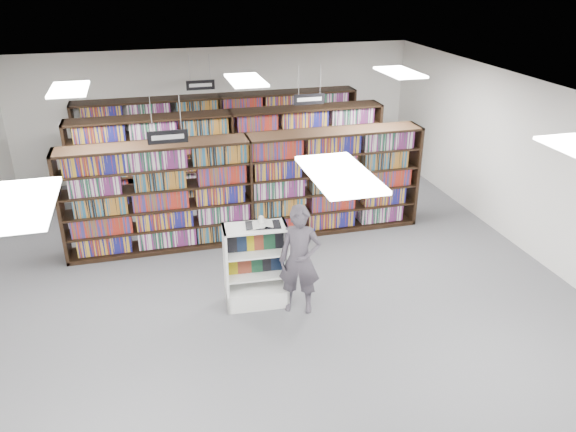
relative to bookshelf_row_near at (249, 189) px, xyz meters
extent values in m
plane|color=#4D4D52|center=(0.00, -2.00, -1.05)|extent=(12.00, 12.00, 0.00)
cube|color=white|center=(0.00, -2.00, 2.15)|extent=(10.00, 12.00, 0.10)
cube|color=white|center=(0.00, 4.00, 0.55)|extent=(10.00, 0.10, 3.20)
cube|color=white|center=(5.00, -2.00, 0.55)|extent=(0.10, 12.00, 3.20)
cube|color=black|center=(0.00, 0.00, 0.00)|extent=(7.00, 0.60, 2.10)
cube|color=maroon|center=(0.00, 0.00, 0.00)|extent=(6.88, 0.42, 1.98)
cube|color=black|center=(0.00, 2.00, 0.00)|extent=(7.00, 0.60, 2.10)
cube|color=maroon|center=(0.00, 2.00, 0.00)|extent=(6.88, 0.42, 1.98)
cube|color=black|center=(0.00, 3.70, 0.00)|extent=(7.00, 0.60, 2.10)
cube|color=maroon|center=(0.00, 3.70, 0.00)|extent=(6.88, 0.42, 1.98)
cylinder|color=#B2B2B7|center=(-1.73, -1.00, 1.86)|extent=(0.01, 0.01, 0.58)
cylinder|color=#B2B2B7|center=(-1.27, -1.00, 1.86)|extent=(0.01, 0.01, 0.58)
cube|color=black|center=(-1.50, -1.00, 1.46)|extent=(0.65, 0.02, 0.22)
cube|color=white|center=(-1.50, -1.01, 1.46)|extent=(0.52, 0.00, 0.08)
cylinder|color=#B2B2B7|center=(1.27, 1.00, 1.86)|extent=(0.01, 0.01, 0.58)
cylinder|color=#B2B2B7|center=(1.73, 1.00, 1.86)|extent=(0.01, 0.01, 0.58)
cube|color=black|center=(1.50, 1.00, 1.46)|extent=(0.65, 0.02, 0.22)
cube|color=white|center=(1.50, 0.99, 1.46)|extent=(0.52, 0.00, 0.08)
cylinder|color=#B2B2B7|center=(-0.73, 3.00, 1.86)|extent=(0.01, 0.01, 0.58)
cylinder|color=#B2B2B7|center=(-0.27, 3.00, 1.86)|extent=(0.01, 0.01, 0.58)
cube|color=black|center=(-0.50, 3.00, 1.46)|extent=(0.65, 0.02, 0.22)
cube|color=white|center=(-0.50, 2.99, 1.46)|extent=(0.52, 0.00, 0.08)
cube|color=white|center=(-3.00, -5.00, 2.11)|extent=(0.60, 1.20, 0.04)
cube|color=white|center=(0.00, -5.00, 2.11)|extent=(0.60, 1.20, 0.04)
cube|color=white|center=(-3.00, 0.00, 2.11)|extent=(0.60, 1.20, 0.04)
cube|color=white|center=(0.00, 0.00, 2.11)|extent=(0.60, 1.20, 0.04)
cube|color=white|center=(3.00, 0.00, 2.11)|extent=(0.60, 1.20, 0.04)
cube|color=white|center=(-0.37, -2.36, -0.90)|extent=(1.02, 0.56, 0.30)
cube|color=white|center=(-0.85, -2.33, -0.35)|extent=(0.07, 0.50, 1.40)
cube|color=white|center=(0.11, -2.39, -0.35)|extent=(0.07, 0.50, 1.40)
cube|color=white|center=(-0.35, -2.12, -0.35)|extent=(1.00, 0.09, 1.40)
cube|color=white|center=(-0.37, -2.36, 0.33)|extent=(1.02, 0.56, 0.03)
cube|color=white|center=(-0.37, -2.36, -0.50)|extent=(0.94, 0.51, 0.02)
cube|color=white|center=(-0.37, -2.36, -0.10)|extent=(0.94, 0.51, 0.02)
cube|color=black|center=(-0.74, -2.29, 0.06)|extent=(0.20, 0.08, 0.30)
cube|color=#101C34|center=(-0.59, -2.30, 0.06)|extent=(0.20, 0.08, 0.30)
cube|color=gold|center=(-0.44, -2.30, 0.06)|extent=(0.20, 0.08, 0.30)
cube|color=maroon|center=(-0.29, -2.31, 0.06)|extent=(0.20, 0.08, 0.30)
cube|color=#154228|center=(-0.14, -2.32, 0.06)|extent=(0.20, 0.08, 0.30)
cube|color=black|center=(0.01, -2.33, 0.06)|extent=(0.20, 0.08, 0.30)
cube|color=gold|center=(-0.72, -2.29, -0.35)|extent=(0.22, 0.07, 0.28)
cube|color=maroon|center=(-0.54, -2.30, -0.35)|extent=(0.22, 0.07, 0.28)
cube|color=#154228|center=(-0.36, -2.31, -0.35)|extent=(0.22, 0.07, 0.28)
cube|color=black|center=(-0.19, -2.32, -0.35)|extent=(0.22, 0.07, 0.28)
cube|color=#101C34|center=(-0.01, -2.33, -0.35)|extent=(0.22, 0.07, 0.28)
cube|color=black|center=(-0.24, -2.36, 0.35)|extent=(0.58, 0.38, 0.01)
cube|color=silver|center=(-0.37, -2.36, 0.36)|extent=(0.28, 0.32, 0.05)
cube|color=silver|center=(-0.11, -2.36, 0.36)|extent=(0.27, 0.32, 0.06)
cylinder|color=silver|center=(-0.26, -2.36, 0.40)|extent=(0.14, 0.29, 0.10)
imported|color=#464049|center=(0.26, -2.70, -0.15)|extent=(0.77, 0.64, 1.79)
camera|label=1|loc=(-1.86, -10.00, 4.08)|focal=35.00mm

